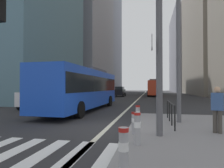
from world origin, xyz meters
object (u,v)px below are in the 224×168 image
object	(u,v)px
sedan_white_oncoming	(40,97)
bollard_right	(134,121)
traffic_signal_gantry	(96,25)
city_bus_red_receding	(154,87)
car_receding_near	(156,90)
car_oncoming_mid	(120,91)
bollard_back	(138,114)
pedestrian_waiting	(217,107)
street_lamp_post	(179,16)
bollard_front	(124,150)
city_bus_red_distant	(153,87)
city_bus_blue_oncoming	(84,87)
bollard_left	(137,127)

from	to	relation	value
sedan_white_oncoming	bollard_right	xyz separation A→B (m)	(8.77, -8.21, -0.40)
traffic_signal_gantry	sedan_white_oncoming	bearing A→B (deg)	131.58
city_bus_red_receding	car_receding_near	bearing A→B (deg)	87.29
car_oncoming_mid	bollard_back	distance (m)	29.57
traffic_signal_gantry	pedestrian_waiting	bearing A→B (deg)	10.48
sedan_white_oncoming	street_lamp_post	distance (m)	12.75
bollard_front	bollard_right	world-z (taller)	bollard_front
sedan_white_oncoming	traffic_signal_gantry	world-z (taller)	traffic_signal_gantry
city_bus_red_distant	traffic_signal_gantry	bearing A→B (deg)	-92.77
sedan_white_oncoming	bollard_right	bearing A→B (deg)	-43.11
bollard_right	pedestrian_waiting	distance (m)	3.09
city_bus_blue_oncoming	street_lamp_post	bearing A→B (deg)	-36.46
sedan_white_oncoming	bollard_left	size ratio (longest dim) A/B	4.61
car_receding_near	traffic_signal_gantry	bearing A→B (deg)	-93.56
street_lamp_post	bollard_back	distance (m)	5.14
street_lamp_post	bollard_back	size ratio (longest dim) A/B	9.17
bollard_front	car_oncoming_mid	bearing A→B (deg)	99.21
city_bus_blue_oncoming	sedan_white_oncoming	distance (m)	4.31
sedan_white_oncoming	traffic_signal_gantry	bearing A→B (deg)	-48.42
city_bus_red_receding	bollard_left	bearing A→B (deg)	-91.56
bollard_back	pedestrian_waiting	size ratio (longest dim) A/B	0.51
city_bus_red_distant	street_lamp_post	xyz separation A→B (m)	(0.82, -48.28, 3.45)
city_bus_blue_oncoming	traffic_signal_gantry	distance (m)	8.64
sedan_white_oncoming	city_bus_red_receding	size ratio (longest dim) A/B	0.38
street_lamp_post	city_bus_red_distant	bearing A→B (deg)	90.97
city_bus_red_receding	pedestrian_waiting	world-z (taller)	city_bus_red_receding
city_bus_blue_oncoming	bollard_back	distance (m)	7.60
street_lamp_post	pedestrian_waiting	world-z (taller)	street_lamp_post
city_bus_blue_oncoming	city_bus_red_receding	world-z (taller)	same
car_oncoming_mid	street_lamp_post	distance (m)	29.23
sedan_white_oncoming	city_bus_blue_oncoming	bearing A→B (deg)	-8.90
traffic_signal_gantry	car_oncoming_mid	bearing A→B (deg)	97.51
street_lamp_post	bollard_front	distance (m)	7.92
city_bus_red_receding	city_bus_red_distant	world-z (taller)	same
sedan_white_oncoming	car_receding_near	distance (m)	54.10
bollard_back	city_bus_blue_oncoming	bearing A→B (deg)	128.02
city_bus_blue_oncoming	street_lamp_post	distance (m)	8.81
city_bus_red_distant	city_bus_red_receding	bearing A→B (deg)	-89.70
car_receding_near	street_lamp_post	distance (m)	58.55
traffic_signal_gantry	pedestrian_waiting	world-z (taller)	traffic_signal_gantry
city_bus_red_receding	car_oncoming_mid	distance (m)	7.80
city_bus_blue_oncoming	city_bus_red_receding	size ratio (longest dim) A/B	1.01
city_bus_red_distant	car_receding_near	xyz separation A→B (m)	(1.33, 10.11, -0.85)
street_lamp_post	bollard_back	world-z (taller)	street_lamp_post
sedan_white_oncoming	city_bus_red_distant	xyz separation A→B (m)	(9.87, 42.81, 0.85)
car_oncoming_mid	bollard_left	size ratio (longest dim) A/B	4.47
bollard_front	bollard_left	size ratio (longest dim) A/B	0.98
sedan_white_oncoming	bollard_back	size ratio (longest dim) A/B	4.97
city_bus_blue_oncoming	bollard_back	xyz separation A→B (m)	(4.62, -5.91, -1.20)
city_bus_red_receding	bollard_left	xyz separation A→B (m)	(-0.98, -36.06, -1.16)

